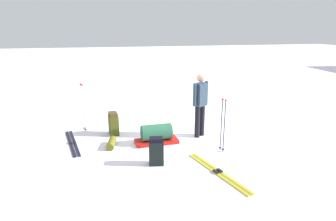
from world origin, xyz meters
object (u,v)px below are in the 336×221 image
at_px(ski_poles_planted_far, 83,105).
at_px(gear_sled, 156,135).
at_px(skier_standing, 200,102).
at_px(backpack_bright, 156,151).
at_px(backpack_large_dark, 114,124).
at_px(ski_poles_planted_near, 223,123).
at_px(ski_pair_far, 72,143).
at_px(sleeping_mat_rolled, 112,143).
at_px(ski_pair_near, 218,172).

distance_m(ski_poles_planted_far, gear_sled, 2.31).
relative_size(skier_standing, backpack_bright, 2.81).
xyz_separation_m(backpack_large_dark, gear_sled, (0.89, 1.00, -0.08)).
bearing_deg(backpack_large_dark, ski_poles_planted_near, 53.69).
distance_m(ski_pair_far, sleeping_mat_rolled, 1.06).
bearing_deg(ski_poles_planted_near, backpack_bright, -79.92).
bearing_deg(skier_standing, backpack_bright, -47.63).
bearing_deg(backpack_bright, gear_sled, 167.62).
height_order(ski_pair_far, gear_sled, gear_sled).
xyz_separation_m(ski_pair_far, gear_sled, (0.51, 2.07, 0.21)).
height_order(ski_pair_near, sleeping_mat_rolled, sleeping_mat_rolled).
xyz_separation_m(ski_poles_planted_near, sleeping_mat_rolled, (-0.90, -2.51, -0.62)).
bearing_deg(ski_pair_near, ski_pair_far, -128.58).
relative_size(ski_pair_near, sleeping_mat_rolled, 3.44).
bearing_deg(sleeping_mat_rolled, ski_pair_near, 46.65).
bearing_deg(sleeping_mat_rolled, ski_poles_planted_near, 70.19).
xyz_separation_m(backpack_bright, ski_poles_planted_near, (-0.29, 1.65, 0.41)).
height_order(backpack_bright, sleeping_mat_rolled, backpack_bright).
xyz_separation_m(skier_standing, ski_poles_planted_far, (-1.19, -3.01, -0.20)).
bearing_deg(ski_poles_planted_far, backpack_large_dark, 58.25).
bearing_deg(ski_poles_planted_far, ski_pair_far, -18.19).
xyz_separation_m(ski_pair_near, ski_pair_far, (-2.34, -2.93, 0.00)).
height_order(skier_standing, ski_pair_near, skier_standing).
distance_m(ski_pair_far, ski_poles_planted_near, 3.79).
bearing_deg(backpack_large_dark, gear_sled, 48.26).
distance_m(skier_standing, ski_pair_far, 3.44).
relative_size(backpack_large_dark, ski_poles_planted_near, 0.49).
distance_m(skier_standing, ski_pair_near, 2.26).
bearing_deg(ski_poles_planted_far, gear_sled, 52.32).
xyz_separation_m(backpack_large_dark, sleeping_mat_rolled, (0.85, -0.12, -0.22)).
distance_m(backpack_bright, gear_sled, 1.19).
xyz_separation_m(ski_pair_near, backpack_bright, (-0.68, -1.12, 0.28)).
bearing_deg(backpack_large_dark, ski_pair_near, 34.38).
distance_m(skier_standing, gear_sled, 1.44).
height_order(backpack_bright, gear_sled, backpack_bright).
distance_m(ski_pair_far, gear_sled, 2.14).
height_order(ski_poles_planted_near, sleeping_mat_rolled, ski_poles_planted_near).
bearing_deg(backpack_large_dark, sleeping_mat_rolled, -8.02).
relative_size(ski_poles_planted_far, sleeping_mat_rolled, 2.47).
height_order(backpack_large_dark, ski_poles_planted_near, ski_poles_planted_near).
bearing_deg(backpack_bright, ski_pair_far, -132.49).
relative_size(backpack_large_dark, sleeping_mat_rolled, 1.14).
bearing_deg(ski_pair_near, ski_poles_planted_far, -140.49).
height_order(ski_pair_far, sleeping_mat_rolled, sleeping_mat_rolled).
relative_size(skier_standing, backpack_large_dark, 2.72).
distance_m(backpack_large_dark, gear_sled, 1.34).
bearing_deg(sleeping_mat_rolled, gear_sled, 87.96).
height_order(ski_pair_near, ski_pair_far, same).
xyz_separation_m(ski_pair_far, backpack_bright, (1.66, 1.82, 0.28)).
bearing_deg(ski_poles_planted_near, gear_sled, -121.87).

